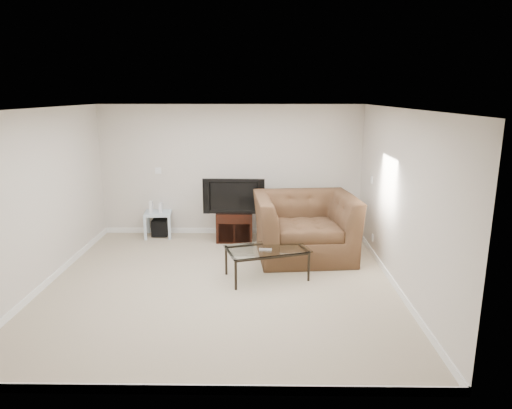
{
  "coord_description": "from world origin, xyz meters",
  "views": [
    {
      "loc": [
        0.6,
        -6.14,
        2.69
      ],
      "look_at": [
        0.5,
        1.2,
        0.9
      ],
      "focal_mm": 32.0,
      "sensor_mm": 36.0,
      "label": 1
    }
  ],
  "objects_px": {
    "side_table": "(159,224)",
    "recliner": "(305,216)",
    "television": "(234,195)",
    "coffee_table": "(267,263)",
    "subwoofer": "(160,227)",
    "tv_stand": "(235,226)"
  },
  "relations": [
    {
      "from": "recliner",
      "to": "side_table",
      "type": "bearing_deg",
      "value": 152.6
    },
    {
      "from": "subwoofer",
      "to": "coffee_table",
      "type": "distance_m",
      "value": 2.89
    },
    {
      "from": "coffee_table",
      "to": "subwoofer",
      "type": "bearing_deg",
      "value": 134.93
    },
    {
      "from": "television",
      "to": "recliner",
      "type": "xyz_separation_m",
      "value": [
        1.23,
        -0.82,
        -0.17
      ]
    },
    {
      "from": "side_table",
      "to": "coffee_table",
      "type": "relative_size",
      "value": 0.42
    },
    {
      "from": "side_table",
      "to": "television",
      "type": "bearing_deg",
      "value": -9.85
    },
    {
      "from": "side_table",
      "to": "recliner",
      "type": "relative_size",
      "value": 0.31
    },
    {
      "from": "recliner",
      "to": "coffee_table",
      "type": "distance_m",
      "value": 1.24
    },
    {
      "from": "tv_stand",
      "to": "recliner",
      "type": "relative_size",
      "value": 0.41
    },
    {
      "from": "television",
      "to": "recliner",
      "type": "bearing_deg",
      "value": -32.29
    },
    {
      "from": "television",
      "to": "coffee_table",
      "type": "distance_m",
      "value": 1.97
    },
    {
      "from": "tv_stand",
      "to": "subwoofer",
      "type": "xyz_separation_m",
      "value": [
        -1.46,
        0.25,
        -0.11
      ]
    },
    {
      "from": "tv_stand",
      "to": "television",
      "type": "height_order",
      "value": "television"
    },
    {
      "from": "tv_stand",
      "to": "coffee_table",
      "type": "height_order",
      "value": "tv_stand"
    },
    {
      "from": "television",
      "to": "subwoofer",
      "type": "bearing_deg",
      "value": 170.63
    },
    {
      "from": "tv_stand",
      "to": "television",
      "type": "distance_m",
      "value": 0.6
    },
    {
      "from": "recliner",
      "to": "coffee_table",
      "type": "height_order",
      "value": "recliner"
    },
    {
      "from": "side_table",
      "to": "tv_stand",
      "type": "bearing_deg",
      "value": -8.8
    },
    {
      "from": "tv_stand",
      "to": "television",
      "type": "xyz_separation_m",
      "value": [
        0.0,
        -0.03,
        0.6
      ]
    },
    {
      "from": "side_table",
      "to": "subwoofer",
      "type": "distance_m",
      "value": 0.08
    },
    {
      "from": "tv_stand",
      "to": "coffee_table",
      "type": "bearing_deg",
      "value": -72.32
    },
    {
      "from": "side_table",
      "to": "recliner",
      "type": "xyz_separation_m",
      "value": [
        2.71,
        -1.08,
        0.47
      ]
    }
  ]
}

